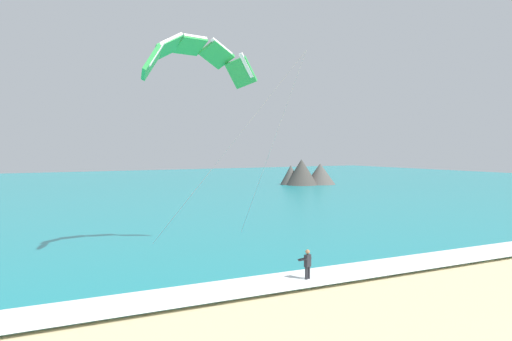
% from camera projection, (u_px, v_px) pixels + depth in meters
% --- Properties ---
extents(sea, '(200.00, 120.00, 0.20)m').
position_uv_depth(sea, '(77.00, 192.00, 79.64)').
color(sea, teal).
rests_on(sea, ground).
extents(surf_foam, '(200.00, 3.15, 0.04)m').
position_uv_depth(surf_foam, '(336.00, 274.00, 28.57)').
color(surf_foam, white).
rests_on(surf_foam, sea).
extents(surfboard, '(0.88, 1.47, 0.09)m').
position_uv_depth(surfboard, '(307.00, 283.00, 27.37)').
color(surfboard, yellow).
rests_on(surfboard, ground).
extents(kitesurfer, '(0.64, 0.63, 1.69)m').
position_uv_depth(kitesurfer, '(307.00, 265.00, 27.34)').
color(kitesurfer, '#232328').
rests_on(kitesurfer, ground).
extents(kite_primary, '(8.20, 10.15, 12.16)m').
position_uv_depth(kite_primary, '(195.00, 56.00, 33.69)').
color(kite_primary, green).
extents(headland_right, '(9.08, 6.59, 4.44)m').
position_uv_depth(headland_right, '(307.00, 174.00, 93.02)').
color(headland_right, '#47423D').
rests_on(headland_right, ground).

